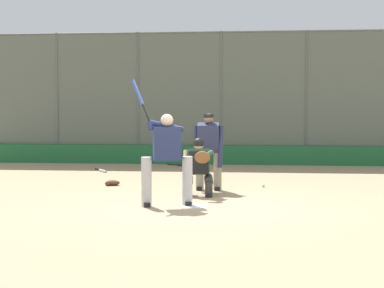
% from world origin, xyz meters
% --- Properties ---
extents(ground_plane, '(160.00, 160.00, 0.00)m').
position_xyz_m(ground_plane, '(0.00, 0.00, 0.00)').
color(ground_plane, tan).
extents(home_plate_marker, '(0.43, 0.43, 0.01)m').
position_xyz_m(home_plate_marker, '(0.00, 0.00, 0.01)').
color(home_plate_marker, white).
rests_on(home_plate_marker, ground_plane).
extents(backstop_fence, '(15.27, 0.08, 3.99)m').
position_xyz_m(backstop_fence, '(0.00, -8.15, 2.08)').
color(backstop_fence, '#515651').
rests_on(backstop_fence, ground_plane).
extents(padding_wall, '(14.89, 0.18, 0.57)m').
position_xyz_m(padding_wall, '(0.00, -8.05, 0.28)').
color(padding_wall, '#236638').
rests_on(padding_wall, ground_plane).
extents(bleachers_beyond, '(10.63, 3.05, 1.80)m').
position_xyz_m(bleachers_beyond, '(0.27, -11.00, 0.59)').
color(bleachers_beyond, slate).
rests_on(bleachers_beyond, ground_plane).
extents(batter_at_plate, '(1.15, 0.57, 2.26)m').
position_xyz_m(batter_at_plate, '(0.51, -0.07, 0.90)').
color(batter_at_plate, '#B7B7BC').
rests_on(batter_at_plate, ground_plane).
extents(catcher_behind_plate, '(0.62, 0.73, 1.15)m').
position_xyz_m(catcher_behind_plate, '(0.05, -1.37, 0.59)').
color(catcher_behind_plate, '#333333').
rests_on(catcher_behind_plate, ground_plane).
extents(umpire_home, '(0.66, 0.39, 1.61)m').
position_xyz_m(umpire_home, '(-0.07, -2.21, 0.86)').
color(umpire_home, gray).
rests_on(umpire_home, ground_plane).
extents(spare_bat_near_backstop, '(0.77, 0.41, 0.07)m').
position_xyz_m(spare_bat_near_backstop, '(1.06, -7.30, 0.03)').
color(spare_bat_near_backstop, black).
rests_on(spare_bat_near_backstop, ground_plane).
extents(spare_bat_by_padding, '(0.51, 0.75, 0.07)m').
position_xyz_m(spare_bat_by_padding, '(3.04, -5.59, 0.03)').
color(spare_bat_by_padding, black).
rests_on(spare_bat_by_padding, ground_plane).
extents(fielding_glove_on_dirt, '(0.33, 0.25, 0.12)m').
position_xyz_m(fielding_glove_on_dirt, '(2.12, -2.79, 0.06)').
color(fielding_glove_on_dirt, '#56331E').
rests_on(fielding_glove_on_dirt, ground_plane).
extents(baseball_loose, '(0.07, 0.07, 0.07)m').
position_xyz_m(baseball_loose, '(-1.23, -2.84, 0.04)').
color(baseball_loose, white).
rests_on(baseball_loose, ground_plane).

